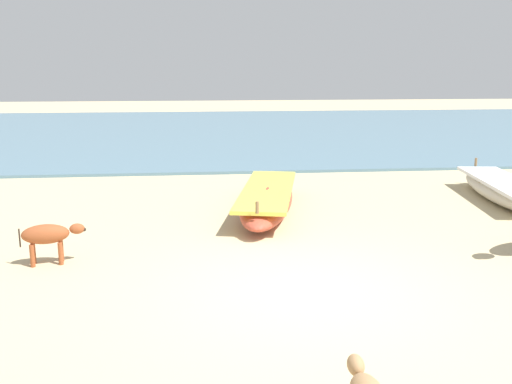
% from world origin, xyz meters
% --- Properties ---
extents(ground, '(80.00, 80.00, 0.00)m').
position_xyz_m(ground, '(0.00, 0.00, 0.00)').
color(ground, '#CCB789').
extents(sea_water, '(60.00, 20.00, 0.08)m').
position_xyz_m(sea_water, '(0.00, 18.21, 0.04)').
color(sea_water, slate).
rests_on(sea_water, ground).
extents(fishing_boat_0, '(1.83, 4.37, 0.68)m').
position_xyz_m(fishing_boat_0, '(-0.08, 4.16, 0.26)').
color(fishing_boat_0, '#B74733').
rests_on(fishing_boat_0, ground).
extents(fishing_boat_1, '(1.43, 3.89, 0.67)m').
position_xyz_m(fishing_boat_1, '(5.10, 4.55, 0.26)').
color(fishing_boat_1, beige).
rests_on(fishing_boat_1, ground).
extents(calf_near_rust, '(0.94, 0.38, 0.61)m').
position_xyz_m(calf_near_rust, '(-3.66, 1.42, 0.44)').
color(calf_near_rust, '#9E4C28').
rests_on(calf_near_rust, ground).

